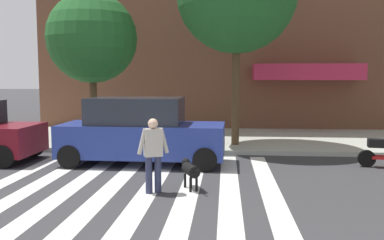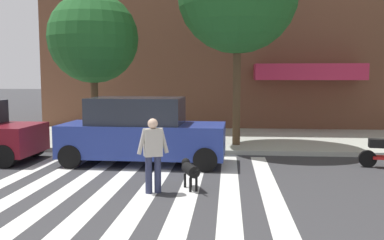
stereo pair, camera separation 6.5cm
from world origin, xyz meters
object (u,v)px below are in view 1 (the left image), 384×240
at_px(parked_car_behind_first, 141,132).
at_px(street_tree_nearest, 92,38).
at_px(dog_on_leash, 190,170).
at_px(pedestrian_dog_walker, 153,151).

relative_size(parked_car_behind_first, street_tree_nearest, 0.88).
xyz_separation_m(street_tree_nearest, dog_on_leash, (4.04, -5.72, -3.48)).
distance_m(parked_car_behind_first, street_tree_nearest, 4.90).
xyz_separation_m(pedestrian_dog_walker, dog_on_leash, (0.76, 0.40, -0.48)).
bearing_deg(dog_on_leash, pedestrian_dog_walker, -152.27).
relative_size(pedestrian_dog_walker, dog_on_leash, 1.74).
bearing_deg(dog_on_leash, street_tree_nearest, 125.22).
distance_m(street_tree_nearest, dog_on_leash, 7.82).
relative_size(parked_car_behind_first, pedestrian_dog_walker, 2.90).
height_order(pedestrian_dog_walker, dog_on_leash, pedestrian_dog_walker).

